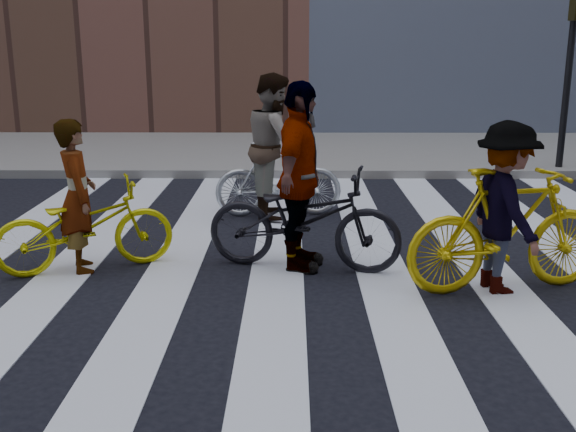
{
  "coord_description": "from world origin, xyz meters",
  "views": [
    {
      "loc": [
        -0.39,
        -6.56,
        2.35
      ],
      "look_at": [
        -0.44,
        0.3,
        0.56
      ],
      "focal_mm": 42.0,
      "sensor_mm": 36.0,
      "label": 1
    }
  ],
  "objects_px": {
    "bike_yellow_left": "(85,226)",
    "rider_mid": "(275,146)",
    "bike_yellow_right": "(508,230)",
    "bike_dark_rear": "(304,219)",
    "rider_right": "(505,208)",
    "rider_rear": "(299,177)",
    "rider_left": "(77,196)",
    "traffic_signal": "(573,45)",
    "bike_silver_mid": "(278,179)"
  },
  "relations": [
    {
      "from": "bike_yellow_left",
      "to": "rider_mid",
      "type": "relative_size",
      "value": 0.94
    },
    {
      "from": "bike_yellow_right",
      "to": "rider_mid",
      "type": "bearing_deg",
      "value": 27.17
    },
    {
      "from": "bike_dark_rear",
      "to": "rider_right",
      "type": "height_order",
      "value": "rider_right"
    },
    {
      "from": "bike_dark_rear",
      "to": "bike_yellow_right",
      "type": "bearing_deg",
      "value": -96.01
    },
    {
      "from": "rider_rear",
      "to": "bike_dark_rear",
      "type": "bearing_deg",
      "value": -77.6
    },
    {
      "from": "rider_left",
      "to": "rider_mid",
      "type": "xyz_separation_m",
      "value": [
        1.97,
        2.28,
        0.17
      ]
    },
    {
      "from": "rider_mid",
      "to": "rider_right",
      "type": "relative_size",
      "value": 1.18
    },
    {
      "from": "rider_left",
      "to": "rider_mid",
      "type": "bearing_deg",
      "value": -63.28
    },
    {
      "from": "traffic_signal",
      "to": "bike_silver_mid",
      "type": "bearing_deg",
      "value": -150.05
    },
    {
      "from": "bike_silver_mid",
      "to": "rider_mid",
      "type": "xyz_separation_m",
      "value": [
        -0.05,
        0.0,
        0.45
      ]
    },
    {
      "from": "rider_left",
      "to": "rider_mid",
      "type": "height_order",
      "value": "rider_mid"
    },
    {
      "from": "bike_silver_mid",
      "to": "bike_dark_rear",
      "type": "distance_m",
      "value": 2.23
    },
    {
      "from": "traffic_signal",
      "to": "rider_mid",
      "type": "height_order",
      "value": "traffic_signal"
    },
    {
      "from": "traffic_signal",
      "to": "bike_yellow_left",
      "type": "bearing_deg",
      "value": -143.47
    },
    {
      "from": "bike_silver_mid",
      "to": "rider_left",
      "type": "distance_m",
      "value": 3.06
    },
    {
      "from": "bike_yellow_right",
      "to": "rider_right",
      "type": "xyz_separation_m",
      "value": [
        -0.05,
        -0.0,
        0.21
      ]
    },
    {
      "from": "bike_yellow_right",
      "to": "rider_mid",
      "type": "relative_size",
      "value": 1.04
    },
    {
      "from": "rider_mid",
      "to": "rider_rear",
      "type": "bearing_deg",
      "value": -177.48
    },
    {
      "from": "traffic_signal",
      "to": "bike_dark_rear",
      "type": "height_order",
      "value": "traffic_signal"
    },
    {
      "from": "bike_silver_mid",
      "to": "rider_left",
      "type": "relative_size",
      "value": 1.08
    },
    {
      "from": "traffic_signal",
      "to": "bike_silver_mid",
      "type": "relative_size",
      "value": 1.93
    },
    {
      "from": "rider_mid",
      "to": "rider_right",
      "type": "distance_m",
      "value": 3.63
    },
    {
      "from": "bike_silver_mid",
      "to": "bike_dark_rear",
      "type": "height_order",
      "value": "bike_dark_rear"
    },
    {
      "from": "bike_yellow_left",
      "to": "bike_yellow_right",
      "type": "bearing_deg",
      "value": -120.17
    },
    {
      "from": "bike_dark_rear",
      "to": "rider_rear",
      "type": "relative_size",
      "value": 1.05
    },
    {
      "from": "bike_yellow_right",
      "to": "bike_dark_rear",
      "type": "height_order",
      "value": "bike_yellow_right"
    },
    {
      "from": "bike_dark_rear",
      "to": "rider_rear",
      "type": "bearing_deg",
      "value": 102.4
    },
    {
      "from": "bike_yellow_left",
      "to": "bike_yellow_right",
      "type": "distance_m",
      "value": 4.25
    },
    {
      "from": "bike_dark_rear",
      "to": "rider_left",
      "type": "distance_m",
      "value": 2.35
    },
    {
      "from": "rider_mid",
      "to": "traffic_signal",
      "type": "bearing_deg",
      "value": -65.76
    },
    {
      "from": "rider_mid",
      "to": "rider_rear",
      "type": "relative_size",
      "value": 0.99
    },
    {
      "from": "traffic_signal",
      "to": "bike_yellow_right",
      "type": "xyz_separation_m",
      "value": [
        -2.74,
        -5.72,
        -1.67
      ]
    },
    {
      "from": "bike_silver_mid",
      "to": "rider_right",
      "type": "height_order",
      "value": "rider_right"
    },
    {
      "from": "rider_right",
      "to": "bike_yellow_right",
      "type": "bearing_deg",
      "value": -101.59
    },
    {
      "from": "traffic_signal",
      "to": "rider_mid",
      "type": "relative_size",
      "value": 1.71
    },
    {
      "from": "rider_right",
      "to": "rider_rear",
      "type": "relative_size",
      "value": 0.83
    },
    {
      "from": "traffic_signal",
      "to": "rider_rear",
      "type": "distance_m",
      "value": 7.06
    },
    {
      "from": "traffic_signal",
      "to": "bike_yellow_left",
      "type": "xyz_separation_m",
      "value": [
        -6.95,
        -5.15,
        -1.8
      ]
    },
    {
      "from": "bike_dark_rear",
      "to": "traffic_signal",
      "type": "bearing_deg",
      "value": -30.19
    },
    {
      "from": "bike_yellow_right",
      "to": "rider_left",
      "type": "bearing_deg",
      "value": 70.75
    },
    {
      "from": "bike_silver_mid",
      "to": "rider_mid",
      "type": "height_order",
      "value": "rider_mid"
    },
    {
      "from": "bike_yellow_left",
      "to": "rider_left",
      "type": "distance_m",
      "value": 0.32
    },
    {
      "from": "bike_silver_mid",
      "to": "rider_left",
      "type": "xyz_separation_m",
      "value": [
        -2.02,
        -2.28,
        0.28
      ]
    },
    {
      "from": "bike_yellow_left",
      "to": "bike_silver_mid",
      "type": "height_order",
      "value": "bike_silver_mid"
    },
    {
      "from": "bike_dark_rear",
      "to": "rider_mid",
      "type": "bearing_deg",
      "value": 21.66
    },
    {
      "from": "traffic_signal",
      "to": "rider_left",
      "type": "bearing_deg",
      "value": -143.67
    },
    {
      "from": "bike_silver_mid",
      "to": "rider_mid",
      "type": "bearing_deg",
      "value": 84.53
    },
    {
      "from": "bike_yellow_right",
      "to": "rider_mid",
      "type": "xyz_separation_m",
      "value": [
        -2.29,
        2.85,
        0.36
      ]
    },
    {
      "from": "bike_yellow_left",
      "to": "bike_silver_mid",
      "type": "distance_m",
      "value": 3.01
    },
    {
      "from": "bike_dark_rear",
      "to": "rider_left",
      "type": "relative_size",
      "value": 1.29
    }
  ]
}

